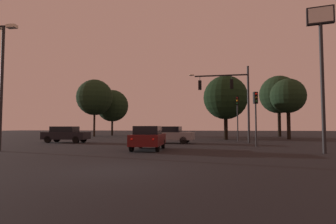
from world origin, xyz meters
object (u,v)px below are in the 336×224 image
at_px(car_crossing_left, 66,134).
at_px(parking_lot_lamp_post, 2,70).
at_px(tree_lot_edge, 225,98).
at_px(traffic_signal_mast_arm, 231,92).
at_px(car_nearside_lane, 148,137).
at_px(tree_left_far, 95,97).
at_px(tree_center_horizon, 288,96).
at_px(store_sign_illuminated, 321,47).
at_px(car_crossing_right, 169,134).
at_px(tree_right_cluster, 112,106).
at_px(traffic_light_corner_left, 237,110).
at_px(tree_behind_sign, 279,95).
at_px(traffic_light_corner_right, 256,108).

bearing_deg(car_crossing_left, parking_lot_lamp_post, -85.40).
bearing_deg(tree_lot_edge, traffic_signal_mast_arm, -89.33).
relative_size(car_nearside_lane, tree_lot_edge, 0.55).
distance_m(traffic_signal_mast_arm, car_nearside_lane, 11.24).
height_order(tree_left_far, tree_lot_edge, tree_left_far).
bearing_deg(parking_lot_lamp_post, car_crossing_left, 94.60).
xyz_separation_m(parking_lot_lamp_post, tree_center_horizon, (22.38, 19.60, 0.32)).
relative_size(traffic_signal_mast_arm, store_sign_illuminated, 0.86).
distance_m(tree_center_horizon, tree_lot_edge, 8.06).
bearing_deg(car_crossing_right, tree_right_cluster, 121.27).
distance_m(car_crossing_left, tree_center_horizon, 25.77).
bearing_deg(car_crossing_right, parking_lot_lamp_post, -133.09).
relative_size(traffic_light_corner_left, tree_behind_sign, 0.49).
height_order(traffic_light_corner_right, tree_left_far, tree_left_far).
bearing_deg(traffic_signal_mast_arm, parking_lot_lamp_post, -143.90).
xyz_separation_m(traffic_light_corner_left, car_crossing_left, (-16.33, -4.28, -2.46)).
bearing_deg(store_sign_illuminated, car_nearside_lane, 174.25).
xyz_separation_m(store_sign_illuminated, tree_right_cluster, (-22.83, 29.94, -0.67)).
height_order(traffic_signal_mast_arm, car_crossing_left, traffic_signal_mast_arm).
bearing_deg(car_crossing_right, store_sign_illuminated, -40.88).
distance_m(car_crossing_left, parking_lot_lamp_post, 10.03).
xyz_separation_m(traffic_light_corner_left, tree_behind_sign, (8.14, 15.52, 3.28)).
height_order(store_sign_illuminated, tree_right_cluster, store_sign_illuminated).
bearing_deg(car_nearside_lane, tree_center_horizon, 51.89).
xyz_separation_m(car_nearside_lane, tree_lot_edge, (6.00, 15.00, 4.13)).
relative_size(store_sign_illuminated, tree_right_cluster, 1.02).
xyz_separation_m(car_nearside_lane, car_crossing_left, (-9.44, 6.94, 0.00)).
bearing_deg(tree_lot_edge, car_nearside_lane, -111.80).
distance_m(car_crossing_left, car_crossing_right, 9.76).
distance_m(traffic_light_corner_left, store_sign_illuminated, 12.93).
bearing_deg(car_nearside_lane, store_sign_illuminated, -5.75).
relative_size(traffic_signal_mast_arm, tree_left_far, 0.80).
xyz_separation_m(traffic_light_corner_left, car_crossing_right, (-6.59, -3.75, -2.45)).
relative_size(car_nearside_lane, tree_behind_sign, 0.43).
bearing_deg(traffic_signal_mast_arm, tree_left_far, 143.55).
height_order(car_crossing_right, tree_center_horizon, tree_center_horizon).
xyz_separation_m(traffic_light_corner_right, car_nearside_lane, (-7.41, -4.07, -2.14)).
relative_size(car_nearside_lane, tree_left_far, 0.46).
xyz_separation_m(car_crossing_right, store_sign_illuminated, (9.80, -8.48, 5.15)).
height_order(parking_lot_lamp_post, tree_left_far, tree_left_far).
distance_m(traffic_signal_mast_arm, tree_right_cluster, 27.68).
bearing_deg(store_sign_illuminated, traffic_signal_mast_arm, 112.72).
bearing_deg(traffic_light_corner_left, store_sign_illuminated, -75.31).
bearing_deg(tree_right_cluster, store_sign_illuminated, -52.67).
xyz_separation_m(traffic_light_corner_left, store_sign_illuminated, (3.21, -12.23, 2.69)).
height_order(car_crossing_left, tree_center_horizon, tree_center_horizon).
bearing_deg(tree_lot_edge, tree_center_horizon, 17.61).
distance_m(traffic_signal_mast_arm, traffic_light_corner_left, 3.10).
bearing_deg(car_crossing_left, car_crossing_right, 3.10).
distance_m(car_crossing_left, tree_right_cluster, 22.68).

